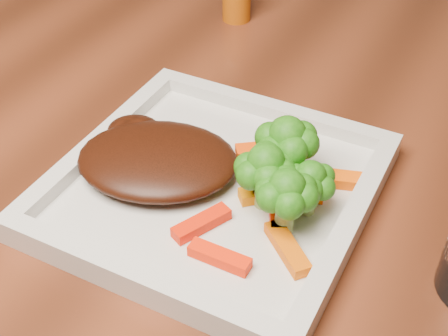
% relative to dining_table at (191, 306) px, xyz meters
% --- Properties ---
extents(dining_table, '(1.60, 0.90, 0.75)m').
position_rel_dining_table_xyz_m(dining_table, '(0.00, 0.00, 0.00)').
color(dining_table, '#5F2A15').
rests_on(dining_table, floor).
extents(plate, '(0.27, 0.27, 0.01)m').
position_rel_dining_table_xyz_m(plate, '(0.11, -0.13, 0.38)').
color(plate, silver).
rests_on(plate, dining_table).
extents(steak, '(0.18, 0.16, 0.03)m').
position_rel_dining_table_xyz_m(steak, '(0.06, -0.13, 0.40)').
color(steak, '#361308').
rests_on(steak, plate).
extents(broccoli_0, '(0.08, 0.08, 0.07)m').
position_rel_dining_table_xyz_m(broccoli_0, '(0.16, -0.09, 0.42)').
color(broccoli_0, '#116210').
rests_on(broccoli_0, plate).
extents(broccoli_1, '(0.06, 0.06, 0.06)m').
position_rel_dining_table_xyz_m(broccoli_1, '(0.20, -0.12, 0.42)').
color(broccoli_1, '#1B7613').
rests_on(broccoli_1, plate).
extents(broccoli_2, '(0.08, 0.08, 0.06)m').
position_rel_dining_table_xyz_m(broccoli_2, '(0.19, -0.15, 0.42)').
color(broccoli_2, '#3A7613').
rests_on(broccoli_2, plate).
extents(broccoli_3, '(0.08, 0.08, 0.06)m').
position_rel_dining_table_xyz_m(broccoli_3, '(0.16, -0.13, 0.42)').
color(broccoli_3, '#206D12').
rests_on(broccoli_3, plate).
extents(carrot_0, '(0.05, 0.01, 0.01)m').
position_rel_dining_table_xyz_m(carrot_0, '(0.16, -0.20, 0.39)').
color(carrot_0, '#FF2404').
rests_on(carrot_0, plate).
extents(carrot_1, '(0.05, 0.05, 0.01)m').
position_rel_dining_table_xyz_m(carrot_1, '(0.20, -0.17, 0.39)').
color(carrot_1, '#DE5A03').
rests_on(carrot_1, plate).
extents(carrot_2, '(0.04, 0.05, 0.01)m').
position_rel_dining_table_xyz_m(carrot_2, '(0.13, -0.18, 0.39)').
color(carrot_2, red).
rests_on(carrot_2, plate).
extents(carrot_3, '(0.07, 0.03, 0.01)m').
position_rel_dining_table_xyz_m(carrot_3, '(0.21, -0.07, 0.39)').
color(carrot_3, '#F65604').
rests_on(carrot_3, plate).
extents(carrot_4, '(0.06, 0.05, 0.01)m').
position_rel_dining_table_xyz_m(carrot_4, '(0.14, -0.06, 0.39)').
color(carrot_4, '#F04103').
rests_on(carrot_4, plate).
extents(carrot_5, '(0.03, 0.05, 0.01)m').
position_rel_dining_table_xyz_m(carrot_5, '(0.18, -0.13, 0.39)').
color(carrot_5, red).
rests_on(carrot_5, plate).
extents(carrot_6, '(0.05, 0.05, 0.01)m').
position_rel_dining_table_xyz_m(carrot_6, '(0.16, -0.12, 0.39)').
color(carrot_6, orange).
rests_on(carrot_6, plate).
extents(carrot_7, '(0.06, 0.04, 0.01)m').
position_rel_dining_table_xyz_m(carrot_7, '(0.18, -0.11, 0.39)').
color(carrot_7, '#FF5004').
rests_on(carrot_7, plate).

